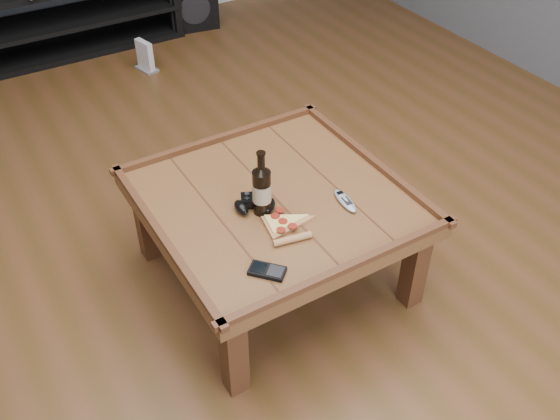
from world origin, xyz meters
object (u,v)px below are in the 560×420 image
coffee_table (275,209)px  subwoofer (188,1)px  game_controller (255,204)px  game_console (145,57)px  pizza_slice (284,226)px  smartphone (267,271)px  media_console (79,14)px  beer_bottle (262,189)px  remote_control (345,201)px

coffee_table → subwoofer: 2.86m
game_controller → game_console: (0.35, 2.19, -0.38)m
pizza_slice → smartphone: 0.25m
pizza_slice → subwoofer: pizza_slice is taller
coffee_table → smartphone: size_ratio=7.32×
smartphone → subwoofer: (1.08, 3.08, -0.27)m
media_console → beer_bottle: size_ratio=5.02×
game_console → media_console: bearing=100.0°
beer_bottle → smartphone: 0.35m
coffee_table → pizza_slice: bearing=-109.4°
game_console → remote_control: bearing=-103.9°
game_console → beer_bottle: bearing=-111.9°
smartphone → coffee_table: bearing=13.9°
pizza_slice → subwoofer: size_ratio=0.70×
coffee_table → pizza_slice: 0.20m
coffee_table → beer_bottle: size_ratio=3.70×
media_console → smartphone: size_ratio=9.95×
smartphone → game_controller: bearing=25.7°
game_controller → remote_control: 0.36m
smartphone → subwoofer: 3.27m
remote_control → game_console: size_ratio=0.77×
beer_bottle → remote_control: bearing=-22.1°
media_console → subwoofer: bearing=-1.5°
coffee_table → game_console: coffee_table is taller
smartphone → remote_control: remote_control is taller
smartphone → game_console: size_ratio=0.67×
remote_control → game_console: remote_control is taller
remote_control → beer_bottle: bearing=164.7°
coffee_table → media_console: (0.00, 2.75, -0.15)m
coffee_table → pizza_slice: size_ratio=3.51×
game_controller → pizza_slice: 0.16m
beer_bottle → subwoofer: 2.95m
remote_control → subwoofer: remote_control is taller
game_console → game_controller: bearing=-112.4°
beer_bottle → game_controller: beer_bottle is taller
game_console → smartphone: bearing=-114.2°
smartphone → media_console: bearing=43.7°
beer_bottle → smartphone: bearing=-116.8°
coffee_table → remote_control: coffee_table is taller
coffee_table → smartphone: 0.43m
subwoofer → game_controller: bearing=-100.3°
pizza_slice → game_controller: bearing=114.7°
remote_control → subwoofer: 2.98m
coffee_table → media_console: 2.75m
beer_bottle → game_console: size_ratio=1.33×
game_controller → smartphone: 0.36m
game_controller → remote_control: bearing=-0.9°
subwoofer → game_console: bearing=-127.8°
pizza_slice → game_console: (0.31, 2.34, -0.36)m
pizza_slice → smartphone: pizza_slice is taller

